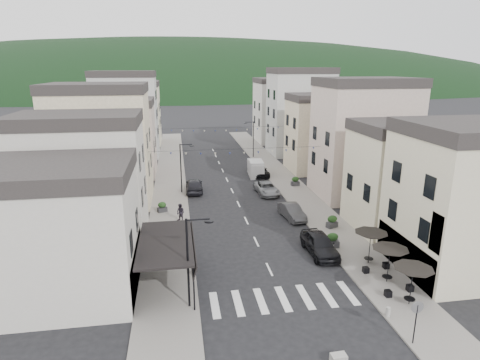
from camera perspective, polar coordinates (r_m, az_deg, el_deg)
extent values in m
plane|color=black|center=(25.91, 7.38, -18.76)|extent=(700.00, 700.00, 0.00)
cube|color=slate|center=(54.37, -9.86, 0.04)|extent=(4.00, 76.00, 0.12)
cube|color=slate|center=(56.13, 5.62, 0.71)|extent=(4.00, 76.00, 0.12)
ellipsoid|color=black|center=(320.77, -8.15, 13.10)|extent=(640.00, 360.00, 70.00)
cube|color=beige|center=(28.97, -26.80, -7.55)|extent=(12.00, 8.00, 8.00)
cube|color=beige|center=(33.56, 30.16, -3.10)|extent=(10.00, 8.00, 10.00)
cube|color=black|center=(27.86, -10.56, -8.73)|extent=(3.60, 7.50, 0.15)
cube|color=black|center=(28.06, -6.78, -9.50)|extent=(0.34, 7.50, 0.99)
cylinder|color=black|center=(25.48, -6.57, -15.10)|extent=(0.10, 0.10, 3.20)
cylinder|color=black|center=(31.69, -7.19, -8.62)|extent=(0.10, 0.10, 3.20)
cube|color=beige|center=(36.60, -21.45, -0.58)|extent=(10.00, 7.00, 10.00)
cube|color=#262323|center=(35.54, -22.34, 7.96)|extent=(10.20, 7.14, 1.00)
cube|color=#BCAE8D|center=(45.91, -19.07, 4.11)|extent=(10.00, 8.00, 12.00)
cube|color=#262323|center=(45.14, -19.82, 12.21)|extent=(10.20, 8.16, 1.00)
cube|color=#AE998D|center=(57.79, -17.04, 5.29)|extent=(10.00, 8.00, 9.50)
cube|color=#262323|center=(57.13, -17.46, 10.47)|extent=(10.20, 8.16, 1.00)
cube|color=#A6A6A1|center=(69.32, -15.88, 8.51)|extent=(10.00, 7.00, 13.00)
cube|color=#262323|center=(68.85, -16.33, 14.29)|extent=(10.20, 7.14, 1.00)
cube|color=beige|center=(81.29, -14.90, 8.87)|extent=(10.00, 9.00, 11.00)
cube|color=#262323|center=(80.83, -15.21, 13.09)|extent=(10.20, 9.18, 1.00)
cube|color=beige|center=(39.87, 22.99, -0.20)|extent=(10.00, 7.00, 9.00)
cube|color=#262323|center=(38.90, 23.78, 6.90)|extent=(10.20, 7.14, 1.00)
cube|color=#AE998D|center=(48.01, 17.01, 5.08)|extent=(10.00, 8.00, 12.50)
cube|color=#262323|center=(47.29, 17.68, 13.13)|extent=(10.20, 8.16, 1.00)
cube|color=#BCAE8D|center=(59.06, 11.88, 6.11)|extent=(10.00, 7.00, 10.00)
cube|color=#262323|center=(58.41, 12.19, 11.43)|extent=(10.20, 7.14, 1.00)
cube|color=#A6A6A1|center=(70.04, 8.48, 9.21)|extent=(10.00, 8.00, 13.50)
cube|color=#262323|center=(69.60, 8.73, 15.14)|extent=(10.20, 8.16, 1.00)
cube|color=beige|center=(81.61, 5.92, 9.51)|extent=(10.00, 9.00, 11.50)
cube|color=#262323|center=(81.16, 6.05, 13.90)|extent=(10.20, 9.18, 1.00)
cylinder|color=black|center=(28.19, 23.14, -13.91)|extent=(0.06, 0.06, 2.30)
cone|color=black|center=(27.68, 23.39, -11.92)|extent=(2.50, 2.50, 0.55)
cylinder|color=black|center=(28.57, 22.97, -15.28)|extent=(0.70, 0.70, 0.04)
cylinder|color=black|center=(30.27, 20.34, -11.47)|extent=(0.06, 0.06, 2.30)
cone|color=black|center=(29.80, 20.54, -9.59)|extent=(2.50, 2.50, 0.55)
cylinder|color=black|center=(30.62, 20.20, -12.77)|extent=(0.70, 0.70, 0.04)
cylinder|color=black|center=(32.46, 17.94, -9.33)|extent=(0.06, 0.06, 2.30)
cone|color=black|center=(32.03, 18.11, -7.55)|extent=(2.50, 2.50, 0.55)
cylinder|color=black|center=(32.79, 17.82, -10.57)|extent=(0.70, 0.70, 0.04)
cylinder|color=black|center=(25.23, -7.42, -11.82)|extent=(0.14, 0.14, 6.00)
cylinder|color=black|center=(24.05, -5.99, -5.61)|extent=(1.40, 0.10, 0.10)
cylinder|color=black|center=(24.14, -4.43, -5.86)|extent=(0.56, 0.56, 0.08)
cylinder|color=black|center=(47.81, -8.40, 1.57)|extent=(0.14, 0.14, 6.00)
cylinder|color=black|center=(47.20, -7.69, 5.02)|extent=(1.40, 0.10, 0.10)
cylinder|color=black|center=(47.25, -6.89, 4.87)|extent=(0.56, 0.56, 0.08)
cylinder|color=black|center=(66.61, 1.92, 5.77)|extent=(0.14, 0.14, 6.00)
cylinder|color=black|center=(66.03, 1.34, 8.23)|extent=(1.40, 0.10, 0.10)
cylinder|color=black|center=(65.94, 0.78, 8.10)|extent=(0.56, 0.56, 0.08)
cylinder|color=black|center=(24.79, 23.63, -18.40)|extent=(0.07, 0.07, 2.50)
cylinder|color=slate|center=(24.21, 23.93, -16.23)|extent=(0.70, 0.04, 0.70)
cylinder|color=gray|center=(29.98, -6.73, -12.63)|extent=(0.26, 0.26, 0.60)
cylinder|color=gray|center=(32.65, -6.97, -10.13)|extent=(0.26, 0.26, 0.60)
cylinder|color=gray|center=(33.99, 12.95, -9.35)|extent=(0.26, 0.26, 0.60)
cylinder|color=gray|center=(26.94, 20.32, -17.17)|extent=(0.26, 0.26, 0.60)
cylinder|color=black|center=(43.72, -0.43, 4.43)|extent=(19.00, 0.02, 0.02)
cone|color=beige|center=(43.34, -11.91, 3.74)|extent=(0.28, 0.28, 0.24)
cone|color=navy|center=(43.30, -9.81, 3.72)|extent=(0.28, 0.28, 0.24)
cone|color=beige|center=(43.32, -7.71, 3.71)|extent=(0.28, 0.28, 0.24)
cone|color=navy|center=(43.40, -5.61, 3.71)|extent=(0.28, 0.28, 0.24)
cone|color=beige|center=(43.53, -3.53, 3.73)|extent=(0.28, 0.28, 0.24)
cone|color=navy|center=(43.71, -1.46, 3.77)|extent=(0.28, 0.28, 0.24)
cone|color=beige|center=(43.94, 0.59, 3.84)|extent=(0.28, 0.28, 0.24)
cone|color=navy|center=(44.23, 2.62, 3.94)|extent=(0.28, 0.28, 0.24)
cone|color=beige|center=(44.56, 4.62, 4.05)|extent=(0.28, 0.28, 0.24)
cone|color=navy|center=(44.94, 6.59, 4.19)|extent=(0.28, 0.28, 0.24)
cone|color=beige|center=(45.38, 8.52, 4.33)|extent=(0.28, 0.28, 0.24)
cone|color=navy|center=(45.86, 10.42, 4.47)|extent=(0.28, 0.28, 0.24)
cylinder|color=black|center=(59.36, -2.78, 7.45)|extent=(19.00, 0.02, 0.02)
cone|color=beige|center=(59.08, -11.27, 6.95)|extent=(0.28, 0.28, 0.24)
cone|color=navy|center=(59.05, -9.72, 6.93)|extent=(0.28, 0.28, 0.24)
cone|color=beige|center=(59.06, -8.17, 6.92)|extent=(0.28, 0.28, 0.24)
cone|color=navy|center=(59.12, -6.62, 6.92)|extent=(0.28, 0.28, 0.24)
cone|color=beige|center=(59.22, -5.08, 6.94)|extent=(0.28, 0.28, 0.24)
cone|color=navy|center=(59.35, -3.54, 6.97)|extent=(0.28, 0.28, 0.24)
cone|color=beige|center=(59.52, -2.01, 7.01)|extent=(0.28, 0.28, 0.24)
cone|color=navy|center=(59.73, -0.50, 7.08)|extent=(0.28, 0.28, 0.24)
cone|color=beige|center=(59.98, 1.01, 7.15)|extent=(0.28, 0.28, 0.24)
cone|color=navy|center=(60.26, 2.51, 7.25)|extent=(0.28, 0.28, 0.24)
cone|color=beige|center=(60.59, 3.99, 7.34)|extent=(0.28, 0.28, 0.24)
cone|color=navy|center=(60.95, 5.45, 7.45)|extent=(0.28, 0.28, 0.24)
imported|color=black|center=(33.37, 11.26, -8.91)|extent=(2.13, 5.05, 1.71)
imported|color=#343436|center=(40.41, 7.38, -4.47)|extent=(2.06, 4.50, 1.43)
imported|color=gray|center=(47.79, 3.81, -1.18)|extent=(2.56, 5.05, 1.37)
imported|color=black|center=(55.79, 2.62, 1.44)|extent=(2.53, 5.50, 1.56)
imported|color=black|center=(48.71, -6.54, -0.73)|extent=(2.11, 4.99, 1.69)
cube|color=#BABABC|center=(55.63, 2.23, 1.61)|extent=(2.20, 4.80, 1.95)
cube|color=#BABABC|center=(54.83, 2.31, 2.49)|extent=(2.03, 3.24, 0.49)
cylinder|color=black|center=(54.03, 1.62, 0.48)|extent=(0.29, 0.70, 0.68)
cylinder|color=black|center=(54.22, 3.26, 0.52)|extent=(0.29, 0.70, 0.68)
cylinder|color=black|center=(57.39, 1.24, 1.41)|extent=(0.29, 0.70, 0.68)
cylinder|color=black|center=(57.57, 2.78, 1.44)|extent=(0.29, 0.70, 0.68)
imported|color=black|center=(34.71, -8.79, -7.56)|extent=(0.67, 0.49, 1.71)
imported|color=black|center=(39.39, -8.46, -4.62)|extent=(1.08, 1.06, 1.76)
cube|color=gray|center=(23.01, 13.84, -23.47)|extent=(0.82, 0.53, 0.50)
cube|color=#303032|center=(35.44, -8.00, -8.14)|extent=(1.01, 0.79, 0.45)
ellipsoid|color=black|center=(35.24, -8.03, -7.41)|extent=(0.79, 0.50, 0.57)
cube|color=#28282A|center=(42.40, -10.99, -4.15)|extent=(1.09, 0.84, 0.48)
ellipsoid|color=black|center=(42.23, -11.03, -3.48)|extent=(0.85, 0.54, 0.61)
cube|color=#303033|center=(34.72, 12.96, -8.83)|extent=(1.19, 0.76, 0.56)
ellipsoid|color=black|center=(34.48, 13.02, -7.91)|extent=(0.98, 0.62, 0.71)
cube|color=#2D2E30|center=(38.72, 12.94, -6.21)|extent=(1.19, 0.94, 0.53)
ellipsoid|color=black|center=(38.51, 13.00, -5.41)|extent=(0.93, 0.59, 0.67)
cube|color=#323235|center=(51.14, 7.85, -0.50)|extent=(1.05, 0.59, 0.52)
ellipsoid|color=black|center=(50.99, 7.87, 0.12)|extent=(0.92, 0.59, 0.67)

